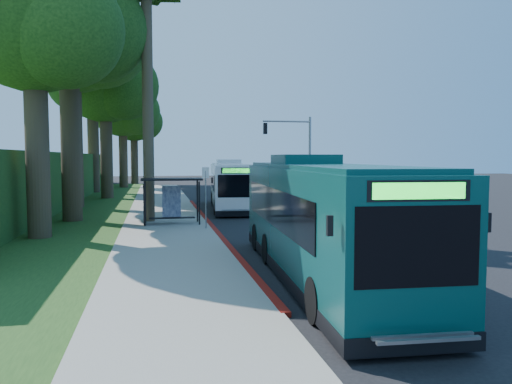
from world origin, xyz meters
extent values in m
plane|color=black|center=(0.00, 0.00, 0.00)|extent=(140.00, 140.00, 0.00)
cube|color=gray|center=(-7.30, 0.00, 0.06)|extent=(4.50, 70.00, 0.12)
cube|color=maroon|center=(-5.00, -4.00, 0.07)|extent=(0.25, 30.00, 0.13)
cube|color=#234719|center=(-13.00, 5.00, 0.03)|extent=(8.00, 70.00, 0.06)
cube|color=black|center=(-7.00, -3.00, 2.50)|extent=(3.20, 1.50, 0.10)
cube|color=black|center=(-8.45, -3.00, 1.20)|extent=(0.06, 1.30, 2.20)
cube|color=navy|center=(-7.00, -2.30, 1.25)|extent=(1.00, 0.12, 1.70)
cube|color=black|center=(-7.00, -3.10, 0.45)|extent=(2.40, 0.40, 0.06)
cube|color=black|center=(-8.40, -2.40, 1.20)|extent=(0.08, 0.08, 2.40)
cube|color=black|center=(-5.60, -2.40, 1.20)|extent=(0.08, 0.08, 2.40)
cube|color=black|center=(-8.40, -3.60, 1.20)|extent=(0.08, 0.08, 2.40)
cube|color=black|center=(-5.60, -3.60, 1.20)|extent=(0.08, 0.08, 2.40)
cylinder|color=gray|center=(-5.40, -5.00, 1.50)|extent=(0.06, 0.06, 3.00)
cube|color=white|center=(-5.40, -5.00, 2.90)|extent=(0.35, 0.04, 0.55)
cylinder|color=gray|center=(4.80, 10.00, 3.50)|extent=(0.20, 0.20, 7.00)
cylinder|color=gray|center=(2.80, 10.00, 6.60)|extent=(4.00, 0.14, 0.14)
cube|color=black|center=(1.00, 10.00, 6.00)|extent=(0.30, 0.30, 0.90)
cube|color=black|center=(4.55, 10.00, 2.60)|extent=(0.25, 0.25, 0.35)
cylinder|color=#4C3F2D|center=(-8.20, -1.50, 6.50)|extent=(0.60, 0.60, 13.00)
cylinder|color=#382B1E|center=(-12.50, 0.00, 5.25)|extent=(1.10, 1.10, 10.50)
sphere|color=#143A0F|center=(-12.50, 0.00, 11.70)|extent=(8.00, 8.00, 8.00)
sphere|color=#143A0F|center=(-10.90, -1.20, 10.50)|extent=(5.60, 5.60, 5.60)
sphere|color=#143A0F|center=(-13.90, 1.40, 10.80)|extent=(5.20, 5.20, 5.20)
cylinder|color=#382B1E|center=(-13.50, 8.00, 5.95)|extent=(1.18, 1.18, 11.90)
sphere|color=#143A0F|center=(-13.50, 8.00, 13.26)|extent=(10.00, 10.00, 10.00)
sphere|color=#143A0F|center=(-11.50, 6.50, 11.90)|extent=(7.00, 7.00, 7.00)
sphere|color=#143A0F|center=(-15.25, 9.75, 12.24)|extent=(6.50, 6.50, 6.50)
cylinder|color=#382B1E|center=(-12.00, 16.00, 4.90)|extent=(1.06, 1.06, 9.80)
sphere|color=#143A0F|center=(-12.00, 16.00, 10.92)|extent=(8.40, 8.40, 8.40)
sphere|color=#143A0F|center=(-10.32, 14.74, 9.80)|extent=(5.88, 5.88, 5.88)
sphere|color=#143A0F|center=(-13.47, 17.47, 10.08)|extent=(5.46, 5.46, 5.46)
cylinder|color=#382B1E|center=(-14.00, 24.00, 5.60)|extent=(1.14, 1.14, 11.20)
sphere|color=#143A0F|center=(-14.00, 24.00, 12.48)|extent=(9.60, 9.60, 9.60)
sphere|color=#143A0F|center=(-12.08, 22.56, 11.20)|extent=(6.72, 6.72, 6.72)
sphere|color=#143A0F|center=(-15.68, 25.68, 11.52)|extent=(6.24, 6.24, 6.24)
cylinder|color=#382B1E|center=(-11.50, 32.00, 4.55)|extent=(1.02, 1.02, 9.10)
sphere|color=#143A0F|center=(-11.50, 32.00, 10.14)|extent=(8.00, 8.00, 8.00)
sphere|color=#143A0F|center=(-9.90, 30.80, 9.10)|extent=(5.60, 5.60, 5.60)
sphere|color=#143A0F|center=(-12.90, 33.40, 9.36)|extent=(5.20, 5.20, 5.20)
cylinder|color=#382B1E|center=(-10.50, 40.00, 4.20)|extent=(0.98, 0.98, 8.40)
sphere|color=#143A0F|center=(-10.50, 40.00, 9.36)|extent=(7.00, 7.00, 7.00)
sphere|color=#143A0F|center=(-9.10, 38.95, 8.40)|extent=(4.90, 4.90, 4.90)
sphere|color=#143A0F|center=(-11.72, 41.23, 8.64)|extent=(4.55, 4.55, 4.55)
cylinder|color=#382B1E|center=(-13.00, -6.00, 4.55)|extent=(1.02, 1.02, 9.10)
sphere|color=#143A0F|center=(-13.00, -6.00, 10.14)|extent=(7.20, 7.20, 7.20)
sphere|color=#143A0F|center=(-11.56, -7.08, 9.10)|extent=(5.04, 5.04, 5.04)
sphere|color=#143A0F|center=(-14.26, -4.74, 9.36)|extent=(4.68, 4.68, 4.68)
cube|color=white|center=(-2.60, 5.36, 1.73)|extent=(3.52, 11.86, 2.78)
cube|color=black|center=(-2.60, 5.36, 0.29)|extent=(3.55, 11.92, 0.34)
cube|color=black|center=(-2.56, 5.84, 2.00)|extent=(3.35, 9.31, 1.07)
cube|color=black|center=(-3.12, -0.41, 1.95)|extent=(2.19, 0.31, 1.36)
cube|color=black|center=(-2.08, 11.13, 2.04)|extent=(1.99, 0.29, 0.97)
cube|color=#19E533|center=(-3.12, -0.42, 2.87)|extent=(1.62, 0.24, 0.27)
cube|color=white|center=(-2.60, 5.36, 3.16)|extent=(3.27, 11.26, 0.12)
cube|color=white|center=(-2.43, 7.30, 3.33)|extent=(1.95, 2.58, 0.34)
cylinder|color=black|center=(-4.06, 1.74, 0.49)|extent=(0.38, 1.00, 0.97)
cylinder|color=black|center=(-1.82, 1.53, 0.49)|extent=(0.38, 1.00, 0.97)
cylinder|color=black|center=(-3.32, 9.88, 0.49)|extent=(0.38, 1.00, 0.97)
cylinder|color=black|center=(-1.08, 9.68, 0.49)|extent=(0.38, 1.00, 0.97)
cube|color=#0B3E3C|center=(-3.01, -15.58, 1.85)|extent=(3.36, 12.67, 2.98)
cube|color=black|center=(-3.01, -15.58, 0.31)|extent=(3.39, 12.73, 0.37)
cube|color=black|center=(-2.98, -15.06, 2.14)|extent=(3.27, 9.92, 1.15)
cube|color=black|center=(-3.36, -21.79, 2.09)|extent=(2.35, 0.26, 1.46)
cube|color=black|center=(-2.66, -9.37, 2.19)|extent=(2.14, 0.24, 1.05)
cube|color=#19E533|center=(-3.36, -21.80, 3.08)|extent=(1.74, 0.20, 0.29)
cube|color=#0B3E3C|center=(-3.01, -15.58, 3.40)|extent=(3.12, 12.03, 0.13)
cube|color=#0B3E3C|center=(-2.90, -13.50, 3.57)|extent=(2.01, 2.71, 0.37)
cylinder|color=black|center=(-4.44, -19.52, 0.52)|extent=(0.37, 1.06, 1.05)
cylinder|color=black|center=(-2.03, -19.66, 0.52)|extent=(0.37, 1.06, 1.05)
cylinder|color=black|center=(-3.95, -10.76, 0.52)|extent=(0.37, 1.06, 1.05)
cylinder|color=black|center=(-1.54, -10.89, 0.52)|extent=(0.37, 1.06, 1.05)
imported|color=beige|center=(0.85, 4.36, 0.74)|extent=(4.01, 5.84, 1.48)
camera|label=1|loc=(-7.91, -29.80, 3.67)|focal=35.00mm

